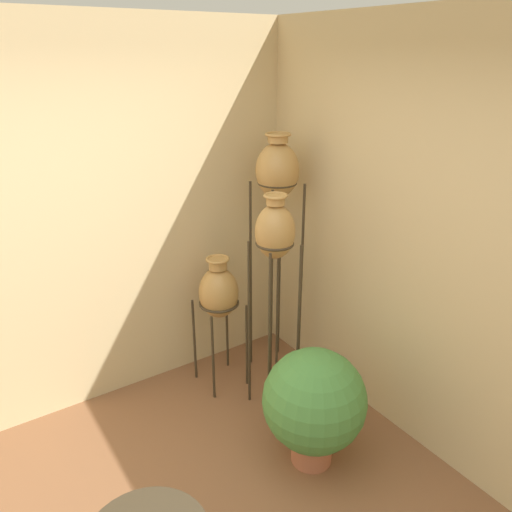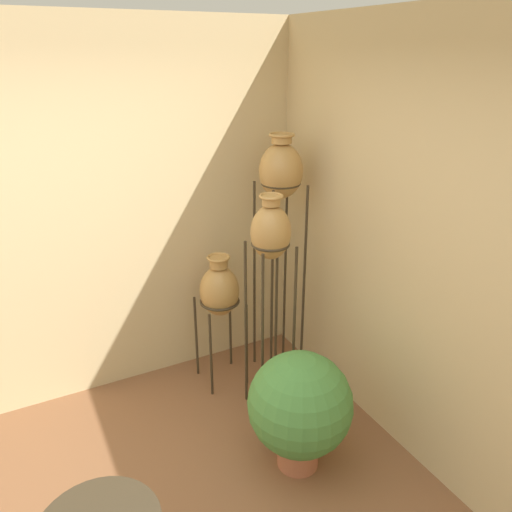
# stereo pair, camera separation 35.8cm
# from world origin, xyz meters

# --- Properties ---
(wall_back) EXTENTS (7.64, 0.06, 2.70)m
(wall_back) POSITION_xyz_m (0.00, 1.85, 1.35)
(wall_back) COLOR #D1B784
(wall_back) RESTS_ON ground_plane
(wall_right) EXTENTS (0.06, 7.64, 2.70)m
(wall_right) POSITION_xyz_m (1.85, 0.00, 1.35)
(wall_right) COLOR #D1B784
(wall_right) RESTS_ON ground_plane
(vase_stand_tall) EXTENTS (0.32, 0.32, 1.93)m
(vase_stand_tall) POSITION_xyz_m (1.53, 1.40, 1.62)
(vase_stand_tall) COLOR #382D1E
(vase_stand_tall) RESTS_ON ground_plane
(vase_stand_medium) EXTENTS (0.27, 0.27, 1.62)m
(vase_stand_medium) POSITION_xyz_m (1.23, 1.01, 1.33)
(vase_stand_medium) COLOR #382D1E
(vase_stand_medium) RESTS_ON ground_plane
(vase_stand_short) EXTENTS (0.32, 0.32, 1.07)m
(vase_stand_short) POSITION_xyz_m (1.05, 1.46, 0.78)
(vase_stand_short) COLOR #382D1E
(vase_stand_short) RESTS_ON ground_plane
(potted_plant) EXTENTS (0.65, 0.65, 0.80)m
(potted_plant) POSITION_xyz_m (1.12, 0.41, 0.45)
(potted_plant) COLOR #B26647
(potted_plant) RESTS_ON ground_plane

